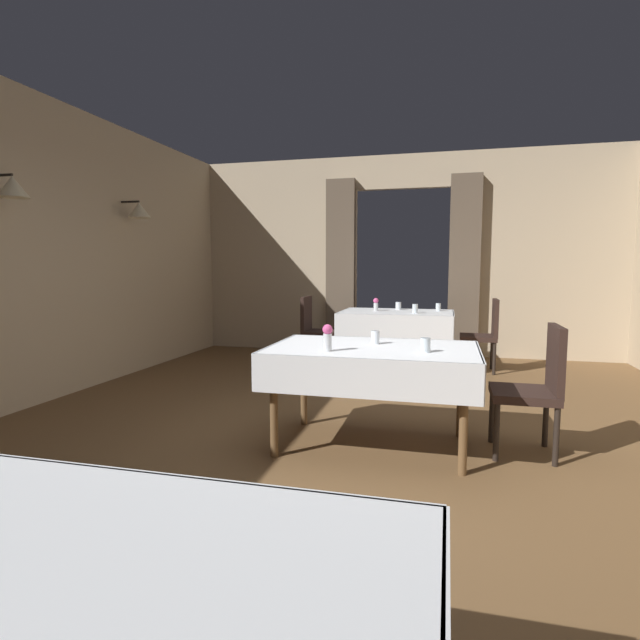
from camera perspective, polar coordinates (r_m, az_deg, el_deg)
ground at (r=3.85m, az=3.18°, el=-14.17°), size 10.08×10.08×0.00m
wall_back at (r=7.76m, az=9.27°, el=7.39°), size 6.40×0.27×3.00m
dining_table_near at (r=1.22m, az=-31.10°, el=-28.62°), size 1.53×1.06×0.75m
dining_table_mid at (r=3.71m, az=6.05°, el=-4.38°), size 1.52×0.99×0.75m
dining_table_far at (r=6.66m, az=8.72°, el=0.11°), size 1.46×0.98×0.75m
chair_mid_right at (r=3.86m, az=23.42°, el=-6.67°), size 0.44×0.44×0.93m
chair_far_right at (r=6.69m, az=18.27°, el=-1.25°), size 0.44×0.44×0.93m
chair_far_left at (r=6.86m, az=-0.63°, el=-0.78°), size 0.44×0.44×0.93m
flower_vase_mid at (r=3.47m, az=0.86°, el=-1.92°), size 0.07×0.07×0.19m
glass_mid_b at (r=3.51m, az=11.90°, el=-2.81°), size 0.07×0.07×0.10m
glass_mid_c at (r=3.82m, az=6.31°, el=-1.99°), size 0.07×0.07×0.10m
flower_vase_far at (r=6.69m, az=6.38°, el=1.83°), size 0.07×0.07×0.17m
glass_far_b at (r=6.94m, az=8.91°, el=1.61°), size 0.08×0.08×0.10m
glass_far_c at (r=6.82m, az=13.32°, el=1.44°), size 0.07×0.07×0.10m
glass_far_d at (r=6.42m, az=10.77°, el=1.28°), size 0.07×0.07×0.12m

